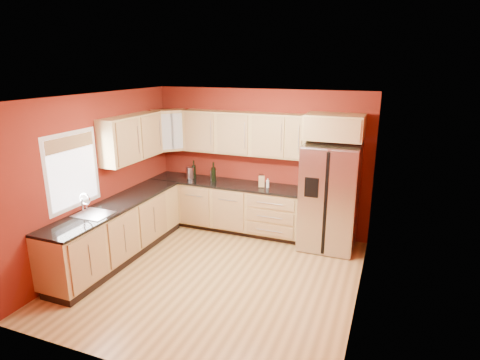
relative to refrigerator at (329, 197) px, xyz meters
The scene contains 23 objects.
floor 2.29m from the refrigerator, 129.72° to the right, with size 4.00×4.00×0.00m, color olive.
ceiling 2.72m from the refrigerator, 129.72° to the right, with size 4.00×4.00×0.00m, color silver.
wall_back 1.46m from the refrigerator, 164.48° to the left, with size 4.00×0.04×2.60m, color maroon.
wall_front 3.89m from the refrigerator, 110.43° to the right, with size 4.00×0.04×2.60m, color maroon.
wall_left 3.75m from the refrigerator, 154.12° to the right, with size 0.04×4.00×2.60m, color maroon.
wall_right 1.80m from the refrigerator, 68.20° to the right, with size 0.04×4.00×2.60m, color maroon.
base_cabinets_back 1.95m from the refrigerator, behind, with size 2.90×0.60×0.88m, color tan.
base_cabinets_left 3.49m from the refrigerator, 151.95° to the right, with size 0.60×2.80×0.88m, color tan.
countertop_back 1.90m from the refrigerator, behind, with size 2.90×0.62×0.04m, color black.
countertop_left 3.45m from the refrigerator, 151.87° to the right, with size 0.62×2.80×0.04m, color black.
upper_cabinets_back 1.87m from the refrigerator, behind, with size 2.30×0.33×0.75m, color tan.
upper_cabinets_left 3.44m from the refrigerator, 164.22° to the right, with size 0.33×1.35×0.75m, color tan.
corner_upper_cabinet 3.16m from the refrigerator, behind, with size 0.62×0.33×0.75m, color tan.
over_fridge_cabinet 1.16m from the refrigerator, 90.00° to the left, with size 0.92×0.60×0.40m, color tan.
refrigerator is the anchor object (origin of this frame).
window 4.01m from the refrigerator, 147.46° to the right, with size 0.03×0.90×1.00m, color white.
sink_faucet 3.71m from the refrigerator, 145.05° to the right, with size 0.50×0.42×0.30m, color white, non-canonical shape.
canister_left 2.17m from the refrigerator, behind, with size 0.11×0.11×0.19m, color #AFAFB4.
canister_right 2.63m from the refrigerator, behind, with size 0.14×0.14×0.22m, color #AFAFB4.
wine_bottle_a 2.14m from the refrigerator, behind, with size 0.08×0.08×0.37m, color black, non-canonical shape.
wine_bottle_b 2.59m from the refrigerator, behind, with size 0.08×0.08×0.34m, color black, non-canonical shape.
knife_block 1.21m from the refrigerator, behind, with size 0.10×0.09×0.20m, color tan.
soap_dispenser 1.09m from the refrigerator, behind, with size 0.06×0.06×0.17m, color silver.
Camera 1 is at (2.26, -4.78, 3.02)m, focal length 30.00 mm.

